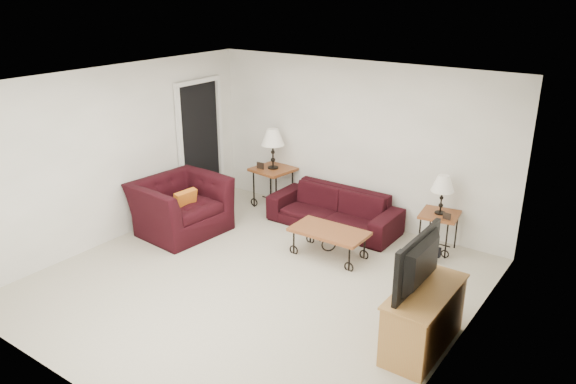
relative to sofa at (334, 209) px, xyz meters
The scene contains 20 objects.
ground 2.04m from the sofa, 87.86° to the right, with size 5.00×5.00×0.00m, color #BEB7A2.
wall_back 1.07m from the sofa, 81.07° to the left, with size 5.00×0.02×2.50m, color white.
wall_front 4.62m from the sofa, 89.04° to the right, with size 5.00×0.02×2.50m, color white.
wall_left 3.30m from the sofa, 140.20° to the right, with size 0.02×5.00×2.50m, color white.
wall_right 3.41m from the sofa, 38.11° to the right, with size 0.02×5.00×2.50m, color white.
ceiling 2.99m from the sofa, 87.86° to the right, with size 5.00×5.00×0.00m, color white.
doorway 2.53m from the sofa, behind, with size 0.08×0.94×2.04m, color black.
sofa is the anchor object (origin of this frame).
side_table_left 1.31m from the sofa, behind, with size 0.61×0.61×0.67m, color brown.
side_table_right 1.60m from the sofa, ahead, with size 0.51×0.51×0.55m, color brown.
lamp_left 1.48m from the sofa, behind, with size 0.38×0.38×0.67m, color black, non-canonical shape.
lamp_right 1.69m from the sofa, ahead, with size 0.31×0.31×0.55m, color black, non-canonical shape.
photo_frame_left 1.51m from the sofa, behind, with size 0.13×0.02×0.11m, color black.
photo_frame_right 1.77m from the sofa, ahead, with size 0.11×0.01×0.09m, color black.
coffee_table 0.99m from the sofa, 62.89° to the right, with size 1.04×0.56×0.39m, color brown.
armchair 2.32m from the sofa, 140.87° to the right, with size 1.26×1.10×0.82m, color black.
throw_pillow 2.25m from the sofa, 137.46° to the right, with size 0.37×0.10×0.37m, color #D35A1B.
tv_stand 3.10m from the sofa, 41.97° to the right, with size 0.47×1.12×0.67m, color olive.
television 3.16m from the sofa, 42.22° to the right, with size 1.00×0.13×0.58m, color black.
backpack 1.70m from the sofa, ahead, with size 0.33×0.25×0.43m, color black.
Camera 1 is at (3.91, -4.80, 3.53)m, focal length 34.67 mm.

